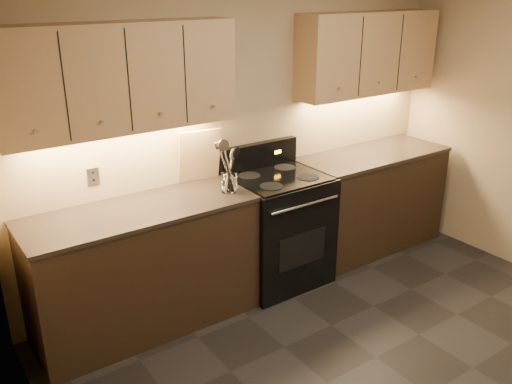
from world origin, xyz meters
The scene contains 15 objects.
wall_back centered at (0.00, 2.00, 1.30)m, with size 4.00×0.04×2.60m, color tan.
wall_left centered at (-2.00, 0.00, 1.30)m, with size 0.04×4.00×2.60m, color tan.
counter_left centered at (-1.10, 1.70, 0.47)m, with size 1.62×0.62×0.93m.
counter_right centered at (1.18, 1.70, 0.47)m, with size 1.46×0.62×0.93m.
stove centered at (0.08, 1.68, 0.48)m, with size 0.76×0.68×1.14m.
upper_cab_left centered at (-1.10, 1.85, 1.80)m, with size 1.60×0.30×0.70m, color tan.
upper_cab_right centered at (1.18, 1.85, 1.80)m, with size 1.44×0.30×0.70m, color tan.
outlet_plate centered at (-1.30, 1.99, 1.12)m, with size 0.09×0.01×0.12m, color #B2B5BA.
utensil_crock centered at (-0.42, 1.62, 1.00)m, with size 0.13×0.13×0.15m.
cutting_board centered at (-0.48, 1.95, 1.14)m, with size 0.33×0.02×0.42m, color tan.
wooden_spoon centered at (-0.45, 1.62, 1.10)m, with size 0.06×0.06×0.30m, color tan, non-canonical shape.
black_spoon centered at (-0.43, 1.64, 1.11)m, with size 0.06×0.06×0.33m, color black, non-canonical shape.
black_turner centered at (-0.41, 1.60, 1.11)m, with size 0.08×0.08×0.33m, color black, non-canonical shape.
steel_spatula centered at (-0.38, 1.64, 1.14)m, with size 0.08×0.08×0.39m, color silver, non-canonical shape.
steel_skimmer centered at (-0.38, 1.60, 1.14)m, with size 0.09×0.09×0.39m, color silver, non-canonical shape.
Camera 1 is at (-2.40, -1.57, 2.38)m, focal length 38.00 mm.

